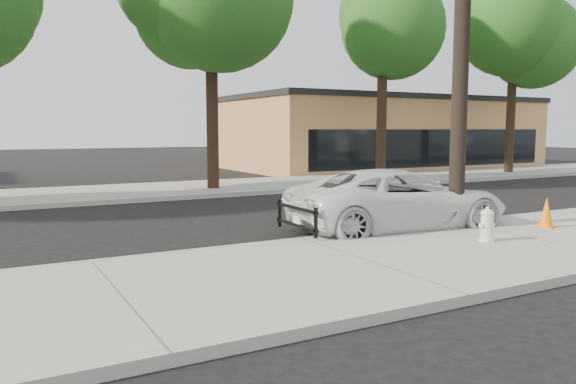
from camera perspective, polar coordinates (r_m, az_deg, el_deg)
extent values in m
plane|color=black|center=(13.07, -3.34, -3.79)|extent=(120.00, 120.00, 0.00)
cube|color=gray|center=(9.44, 8.06, -7.36)|extent=(90.00, 4.40, 0.15)
cube|color=gray|center=(20.98, -13.38, 0.11)|extent=(90.00, 5.00, 0.15)
cube|color=#9E9B93|center=(11.23, 1.29, -5.08)|extent=(90.00, 0.12, 0.16)
cube|color=#AA7547|center=(35.02, 9.17, 5.81)|extent=(18.00, 10.00, 4.00)
cylinder|color=black|center=(12.97, 17.29, 16.52)|extent=(0.34, 0.34, 9.00)
cylinder|color=black|center=(20.83, -7.69, 6.94)|extent=(0.44, 0.44, 4.75)
sphere|color=#194E16|center=(21.24, -7.86, 17.72)|extent=(4.80, 4.80, 4.80)
cylinder|color=black|center=(25.10, 9.46, 6.41)|extent=(0.44, 0.44, 4.40)
sphere|color=#194E16|center=(25.37, 9.62, 14.68)|extent=(4.35, 4.35, 4.35)
sphere|color=#194E16|center=(25.59, 11.37, 17.21)|extent=(3.48, 3.48, 3.48)
cylinder|color=black|center=(30.57, 21.64, 6.22)|extent=(0.44, 0.44, 4.60)
sphere|color=#194E16|center=(30.83, 21.94, 13.38)|extent=(4.65, 4.65, 4.65)
sphere|color=#194E16|center=(31.20, 23.48, 15.54)|extent=(3.72, 3.72, 3.72)
imported|color=white|center=(13.03, 11.13, -0.78)|extent=(5.31, 2.86, 1.41)
cylinder|color=silver|center=(11.57, 19.49, -4.58)|extent=(0.31, 0.31, 0.06)
cylinder|color=silver|center=(11.53, 19.53, -3.43)|extent=(0.23, 0.23, 0.53)
ellipsoid|color=silver|center=(11.49, 19.59, -2.04)|extent=(0.25, 0.25, 0.17)
cylinder|color=silver|center=(11.52, 19.54, -3.17)|extent=(0.33, 0.12, 0.11)
cylinder|color=silver|center=(11.52, 19.54, -3.17)|extent=(0.14, 0.18, 0.13)
cube|color=orange|center=(13.66, 24.70, -3.25)|extent=(0.46, 0.46, 0.02)
cone|color=orange|center=(13.61, 24.76, -1.88)|extent=(0.41, 0.41, 0.68)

